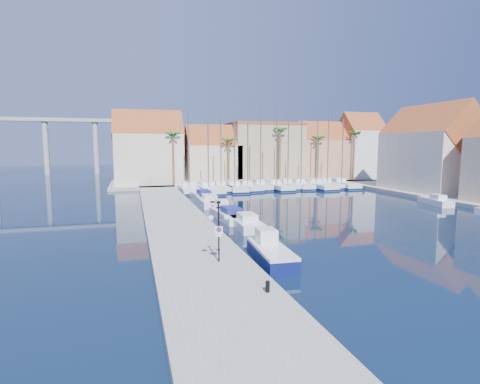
# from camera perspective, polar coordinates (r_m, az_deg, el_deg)

# --- Properties ---
(ground) EXTENTS (260.00, 260.00, 0.00)m
(ground) POSITION_cam_1_polar(r_m,az_deg,el_deg) (28.50, 11.76, -8.39)
(ground) COLOR black
(ground) RESTS_ON ground
(quay_west) EXTENTS (6.00, 77.00, 0.50)m
(quay_west) POSITION_cam_1_polar(r_m,az_deg,el_deg) (38.63, -9.92, -3.87)
(quay_west) COLOR gray
(quay_west) RESTS_ON ground
(shore_north) EXTENTS (54.00, 16.00, 0.50)m
(shore_north) POSITION_cam_1_polar(r_m,az_deg,el_deg) (76.14, 1.55, 1.64)
(shore_north) COLOR gray
(shore_north) RESTS_ON ground
(shore_east) EXTENTS (12.00, 60.00, 0.50)m
(shore_east) POSITION_cam_1_polar(r_m,az_deg,el_deg) (60.12, 32.55, -0.96)
(shore_east) COLOR gray
(shore_east) RESTS_ON ground
(lamp_post) EXTENTS (1.27, 0.45, 3.76)m
(lamp_post) POSITION_cam_1_polar(r_m,az_deg,el_deg) (22.59, -3.27, -4.59)
(lamp_post) COLOR black
(lamp_post) RESTS_ON quay_west
(bollard) EXTENTS (0.22, 0.22, 0.55)m
(bollard) POSITION_cam_1_polar(r_m,az_deg,el_deg) (18.69, 4.22, -14.17)
(bollard) COLOR black
(bollard) RESTS_ON quay_west
(fishing_boat) EXTENTS (2.23, 5.75, 1.97)m
(fishing_boat) POSITION_cam_1_polar(r_m,az_deg,el_deg) (24.79, 4.65, -9.05)
(fishing_boat) COLOR #0E1753
(fishing_boat) RESTS_ON ground
(motorboat_west_0) EXTENTS (2.26, 6.57, 1.40)m
(motorboat_west_0) POSITION_cam_1_polar(r_m,az_deg,el_deg) (34.65, 0.86, -4.60)
(motorboat_west_0) COLOR white
(motorboat_west_0) RESTS_ON ground
(motorboat_west_1) EXTENTS (2.70, 7.01, 1.40)m
(motorboat_west_1) POSITION_cam_1_polar(r_m,az_deg,el_deg) (38.32, -1.67, -3.46)
(motorboat_west_1) COLOR white
(motorboat_west_1) RESTS_ON ground
(motorboat_west_2) EXTENTS (1.99, 5.71, 1.40)m
(motorboat_west_2) POSITION_cam_1_polar(r_m,az_deg,el_deg) (42.99, -2.91, -2.30)
(motorboat_west_2) COLOR white
(motorboat_west_2) RESTS_ON ground
(motorboat_west_3) EXTENTS (2.41, 7.20, 1.40)m
(motorboat_west_3) POSITION_cam_1_polar(r_m,az_deg,el_deg) (47.67, -4.83, -1.38)
(motorboat_west_3) COLOR white
(motorboat_west_3) RESTS_ON ground
(motorboat_west_4) EXTENTS (2.69, 6.95, 1.40)m
(motorboat_west_4) POSITION_cam_1_polar(r_m,az_deg,el_deg) (52.82, -5.71, -0.56)
(motorboat_west_4) COLOR white
(motorboat_west_4) RESTS_ON ground
(motorboat_east_1) EXTENTS (2.48, 5.39, 1.40)m
(motorboat_east_1) POSITION_cam_1_polar(r_m,az_deg,el_deg) (53.66, 27.66, -1.22)
(motorboat_east_1) COLOR white
(motorboat_east_1) RESTS_ON ground
(sailboat_0) EXTENTS (3.02, 10.45, 12.71)m
(sailboat_0) POSITION_cam_1_polar(r_m,az_deg,el_deg) (61.44, -7.84, 0.56)
(sailboat_0) COLOR white
(sailboat_0) RESTS_ON ground
(sailboat_1) EXTENTS (3.50, 11.80, 11.32)m
(sailboat_1) POSITION_cam_1_polar(r_m,az_deg,el_deg) (61.29, -4.96, 0.56)
(sailboat_1) COLOR white
(sailboat_1) RESTS_ON ground
(sailboat_2) EXTENTS (2.97, 8.82, 12.57)m
(sailboat_2) POSITION_cam_1_polar(r_m,az_deg,el_deg) (62.86, -3.04, 0.79)
(sailboat_2) COLOR white
(sailboat_2) RESTS_ON ground
(sailboat_3) EXTENTS (3.11, 10.34, 12.46)m
(sailboat_3) POSITION_cam_1_polar(r_m,az_deg,el_deg) (62.62, -0.94, 0.75)
(sailboat_3) COLOR white
(sailboat_3) RESTS_ON ground
(sailboat_4) EXTENTS (3.11, 9.11, 11.28)m
(sailboat_4) POSITION_cam_1_polar(r_m,az_deg,el_deg) (63.57, 1.00, 0.85)
(sailboat_4) COLOR white
(sailboat_4) RESTS_ON ground
(sailboat_5) EXTENTS (2.30, 8.24, 14.37)m
(sailboat_5) POSITION_cam_1_polar(r_m,az_deg,el_deg) (64.77, 3.01, 1.02)
(sailboat_5) COLOR white
(sailboat_5) RESTS_ON ground
(sailboat_6) EXTENTS (3.41, 10.39, 14.13)m
(sailboat_6) POSITION_cam_1_polar(r_m,az_deg,el_deg) (65.02, 5.32, 0.98)
(sailboat_6) COLOR white
(sailboat_6) RESTS_ON ground
(sailboat_7) EXTENTS (2.59, 8.50, 14.00)m
(sailboat_7) POSITION_cam_1_polar(r_m,az_deg,el_deg) (66.43, 7.12, 1.12)
(sailboat_7) COLOR white
(sailboat_7) RESTS_ON ground
(sailboat_8) EXTENTS (3.18, 9.35, 11.83)m
(sailboat_8) POSITION_cam_1_polar(r_m,az_deg,el_deg) (67.12, 9.07, 1.10)
(sailboat_8) COLOR white
(sailboat_8) RESTS_ON ground
(sailboat_9) EXTENTS (3.60, 11.55, 11.87)m
(sailboat_9) POSITION_cam_1_polar(r_m,az_deg,el_deg) (67.82, 11.25, 1.09)
(sailboat_9) COLOR white
(sailboat_9) RESTS_ON ground
(sailboat_10) EXTENTS (3.32, 10.05, 14.87)m
(sailboat_10) POSITION_cam_1_polar(r_m,az_deg,el_deg) (69.82, 12.88, 1.27)
(sailboat_10) COLOR white
(sailboat_10) RESTS_ON ground
(sailboat_11) EXTENTS (2.92, 10.36, 12.12)m
(sailboat_11) POSITION_cam_1_polar(r_m,az_deg,el_deg) (70.19, 14.94, 1.20)
(sailboat_11) COLOR white
(sailboat_11) RESTS_ON ground
(building_0) EXTENTS (12.30, 9.00, 13.50)m
(building_0) POSITION_cam_1_polar(r_m,az_deg,el_deg) (71.29, -13.78, 6.11)
(building_0) COLOR beige
(building_0) RESTS_ON shore_north
(building_1) EXTENTS (10.30, 8.00, 11.00)m
(building_1) POSITION_cam_1_polar(r_m,az_deg,el_deg) (72.82, -4.24, 5.35)
(building_1) COLOR beige
(building_1) RESTS_ON shore_north
(building_2) EXTENTS (14.20, 10.20, 11.50)m
(building_2) POSITION_cam_1_polar(r_m,az_deg,el_deg) (76.76, 3.71, 6.16)
(building_2) COLOR tan
(building_2) RESTS_ON shore_north
(building_3) EXTENTS (10.30, 8.00, 12.00)m
(building_3) POSITION_cam_1_polar(r_m,az_deg,el_deg) (80.73, 12.03, 5.79)
(building_3) COLOR tan
(building_3) RESTS_ON shore_north
(building_4) EXTENTS (8.30, 8.00, 14.00)m
(building_4) POSITION_cam_1_polar(r_m,az_deg,el_deg) (84.48, 17.80, 6.41)
(building_4) COLOR silver
(building_4) RESTS_ON shore_north
(building_6) EXTENTS (9.00, 14.30, 13.50)m
(building_6) POSITION_cam_1_polar(r_m,az_deg,el_deg) (65.94, 27.04, 5.47)
(building_6) COLOR beige
(building_6) RESTS_ON shore_east
(palm_0) EXTENTS (2.60, 2.60, 10.15)m
(palm_0) POSITION_cam_1_polar(r_m,az_deg,el_deg) (66.61, -10.19, 8.35)
(palm_0) COLOR brown
(palm_0) RESTS_ON shore_north
(palm_1) EXTENTS (2.60, 2.60, 9.15)m
(palm_1) POSITION_cam_1_polar(r_m,az_deg,el_deg) (68.37, -1.73, 7.63)
(palm_1) COLOR brown
(palm_1) RESTS_ON shore_north
(palm_2) EXTENTS (2.60, 2.60, 11.15)m
(palm_2) POSITION_cam_1_polar(r_m,az_deg,el_deg) (71.55, 6.14, 9.08)
(palm_2) COLOR brown
(palm_2) RESTS_ON shore_north
(palm_3) EXTENTS (2.60, 2.60, 9.65)m
(palm_3) POSITION_cam_1_polar(r_m,az_deg,el_deg) (74.90, 11.86, 7.80)
(palm_3) COLOR brown
(palm_3) RESTS_ON shore_north
(palm_4) EXTENTS (2.60, 2.60, 10.65)m
(palm_4) POSITION_cam_1_polar(r_m,az_deg,el_deg) (78.97, 17.07, 8.28)
(palm_4) COLOR brown
(palm_4) RESTS_ON shore_north
(viaduct) EXTENTS (48.00, 2.20, 14.45)m
(viaduct) POSITION_cam_1_polar(r_m,az_deg,el_deg) (109.42, -30.18, 7.60)
(viaduct) COLOR #9E9E99
(viaduct) RESTS_ON ground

